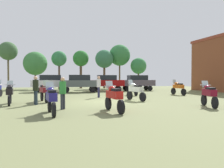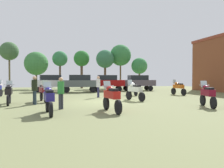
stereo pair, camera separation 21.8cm
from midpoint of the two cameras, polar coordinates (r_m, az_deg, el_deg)
The scene contains 23 objects.
ground_plane at distance 15.29m, azimuth -2.40°, elevation -4.65°, with size 44.00×52.00×0.02m.
motorcycle_1 at distance 13.61m, azimuth 23.33°, elevation -2.44°, with size 0.77×2.07×1.48m.
motorcycle_4 at distance 16.15m, azimuth 5.74°, elevation -1.68°, with size 0.83×2.18×1.49m.
motorcycle_5 at distance 15.93m, azimuth -17.52°, elevation -1.77°, with size 0.77×2.22×1.50m.
motorcycle_7 at distance 10.72m, azimuth -0.10°, elevation -3.29°, with size 0.65×2.27×1.50m.
motorcycle_8 at distance 15.01m, azimuth -25.30°, elevation -2.11°, with size 0.64×2.12×1.48m.
motorcycle_9 at distance 10.35m, azimuth -16.00°, elevation -3.60°, with size 0.66×2.21×1.47m.
motorcycle_10 at distance 21.09m, azimuth 5.07°, elevation -0.93°, with size 0.62×2.20×1.48m.
motorcycle_11 at distance 22.34m, azimuth 16.46°, elevation -0.85°, with size 0.65×2.15×1.49m.
car_2 at distance 25.64m, azimuth -8.64°, elevation 0.48°, with size 4.42×2.11×2.00m.
car_3 at distance 28.86m, azimuth 6.35°, elevation 0.61°, with size 4.36×1.96×2.00m.
car_4 at distance 27.67m, azimuth -1.61°, elevation 0.58°, with size 4.51×2.39×2.00m.
car_5 at distance 27.06m, azimuth -16.00°, elevation 0.50°, with size 4.50×2.36×2.00m.
person_1 at distance 18.53m, azimuth -3.79°, elevation -0.23°, with size 0.46×0.46×1.81m.
person_2 at distance 11.82m, azimuth -13.13°, elevation -1.70°, with size 0.48×0.48×1.68m.
person_3 at distance 14.35m, azimuth -19.53°, elevation -0.97°, with size 0.47×0.47×1.76m.
tree_1 at distance 34.84m, azimuth -13.69°, elevation 6.28°, with size 2.30×2.30×5.76m.
tree_3 at distance 36.54m, azimuth 6.69°, elevation 4.63°, with size 2.63×2.63×4.94m.
tree_4 at distance 35.41m, azimuth -8.24°, elevation 6.38°, with size 2.49×2.49×5.98m.
tree_5 at distance 34.90m, azimuth -19.38°, elevation 5.02°, with size 3.49×3.49×5.56m.
tree_6 at distance 36.45m, azimuth -25.43°, elevation 7.64°, with size 2.71×2.71×7.00m.
tree_7 at distance 35.46m, azimuth -2.19°, elevation 6.41°, with size 2.90×2.90×6.15m.
tree_8 at distance 36.85m, azimuth 1.81°, elevation 7.41°, with size 3.50×3.50×7.16m.
Camera 1 is at (-3.21, -14.86, 1.66)m, focal length 35.39 mm.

